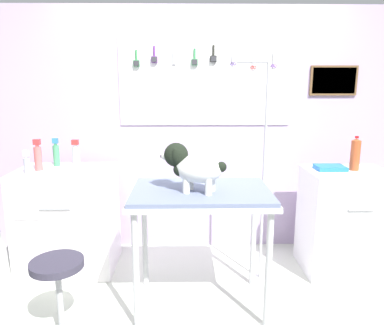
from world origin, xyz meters
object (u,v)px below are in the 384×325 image
(dog, at_px, (192,166))
(pump_bottle_white, at_px, (27,164))
(stool, at_px, (58,276))
(cabinet_right, at_px, (344,221))
(soda_bottle, at_px, (355,154))
(grooming_arm, at_px, (262,183))
(counter_left, at_px, (68,219))
(grooming_table, at_px, (201,202))

(dog, bearing_deg, pump_bottle_white, 160.39)
(stool, bearing_deg, cabinet_right, 22.06)
(stool, height_order, soda_bottle, soda_bottle)
(grooming_arm, height_order, dog, grooming_arm)
(counter_left, bearing_deg, grooming_arm, -8.13)
(dog, xyz_separation_m, soda_bottle, (1.38, 0.58, -0.03))
(counter_left, height_order, pump_bottle_white, pump_bottle_white)
(grooming_arm, xyz_separation_m, dog, (-0.57, -0.39, 0.23))
(grooming_table, xyz_separation_m, counter_left, (-1.13, 0.58, -0.34))
(counter_left, bearing_deg, soda_bottle, -1.18)
(grooming_table, bearing_deg, stool, -157.44)
(grooming_table, bearing_deg, cabinet_right, 21.71)
(dog, relative_size, soda_bottle, 1.55)
(dog, height_order, stool, dog)
(grooming_arm, distance_m, cabinet_right, 0.86)
(grooming_table, height_order, cabinet_right, cabinet_right)
(grooming_arm, relative_size, stool, 3.24)
(stool, distance_m, soda_bottle, 2.46)
(grooming_table, bearing_deg, counter_left, 152.82)
(counter_left, bearing_deg, stool, -76.18)
(counter_left, height_order, soda_bottle, soda_bottle)
(dog, xyz_separation_m, cabinet_right, (1.32, 0.55, -0.62))
(dog, bearing_deg, soda_bottle, 22.73)
(dog, distance_m, pump_bottle_white, 1.39)
(counter_left, xyz_separation_m, soda_bottle, (2.45, -0.05, 0.58))
(grooming_arm, relative_size, dog, 3.95)
(pump_bottle_white, bearing_deg, cabinet_right, 1.77)
(grooming_arm, relative_size, soda_bottle, 6.11)
(grooming_arm, distance_m, stool, 1.62)
(grooming_arm, bearing_deg, soda_bottle, 12.74)
(grooming_table, xyz_separation_m, dog, (-0.06, -0.05, 0.27))
(cabinet_right, distance_m, pump_bottle_white, 2.69)
(grooming_arm, height_order, pump_bottle_white, grooming_arm)
(soda_bottle, bearing_deg, counter_left, 178.82)
(grooming_table, height_order, stool, grooming_table)
(grooming_arm, bearing_deg, stool, -152.77)
(grooming_arm, bearing_deg, cabinet_right, 11.46)
(soda_bottle, bearing_deg, stool, -157.77)
(grooming_table, distance_m, dog, 0.28)
(grooming_table, height_order, counter_left, counter_left)
(stool, xyz_separation_m, pump_bottle_white, (-0.47, 0.79, 0.53))
(dog, relative_size, counter_left, 0.50)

